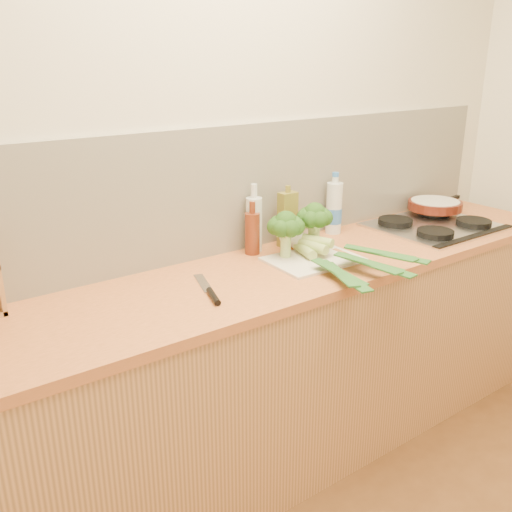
{
  "coord_description": "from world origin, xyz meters",
  "views": [
    {
      "loc": [
        -1.3,
        -0.48,
        1.71
      ],
      "look_at": [
        -0.15,
        1.1,
        1.02
      ],
      "focal_mm": 40.0,
      "sensor_mm": 36.0,
      "label": 1
    }
  ],
  "objects_px": {
    "chopping_board": "(313,260)",
    "chefs_knife": "(211,293)",
    "skillet": "(435,205)",
    "gas_hob": "(435,224)"
  },
  "relations": [
    {
      "from": "gas_hob",
      "to": "skillet",
      "type": "distance_m",
      "value": 0.21
    },
    {
      "from": "chopping_board",
      "to": "skillet",
      "type": "xyz_separation_m",
      "value": [
        0.98,
        0.14,
        0.06
      ]
    },
    {
      "from": "chefs_knife",
      "to": "skillet",
      "type": "bearing_deg",
      "value": 25.0
    },
    {
      "from": "chefs_knife",
      "to": "skillet",
      "type": "relative_size",
      "value": 0.75
    },
    {
      "from": "chopping_board",
      "to": "skillet",
      "type": "bearing_deg",
      "value": 10.23
    },
    {
      "from": "chopping_board",
      "to": "chefs_knife",
      "type": "relative_size",
      "value": 1.22
    },
    {
      "from": "gas_hob",
      "to": "skillet",
      "type": "relative_size",
      "value": 1.43
    },
    {
      "from": "chopping_board",
      "to": "chefs_knife",
      "type": "height_order",
      "value": "chefs_knife"
    },
    {
      "from": "chopping_board",
      "to": "chefs_knife",
      "type": "xyz_separation_m",
      "value": [
        -0.53,
        -0.05,
        0.0
      ]
    },
    {
      "from": "skillet",
      "to": "gas_hob",
      "type": "bearing_deg",
      "value": -151.37
    }
  ]
}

